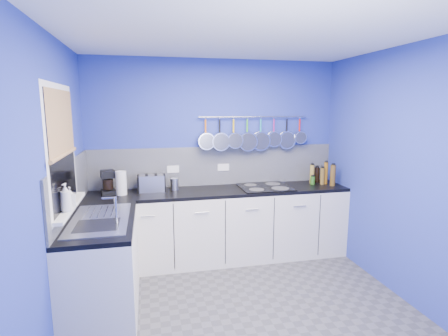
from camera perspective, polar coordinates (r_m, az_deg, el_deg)
name	(u,v)px	position (r m, az deg, el deg)	size (l,w,h in m)	color
floor	(246,312)	(3.58, 3.64, -22.44)	(3.20, 3.00, 0.02)	#47474C
ceiling	(249,32)	(3.08, 4.19, 21.23)	(3.20, 3.00, 0.02)	white
wall_back	(215,158)	(4.54, -1.44, 1.64)	(3.20, 0.02, 2.50)	#28379E
wall_front	(338,249)	(1.76, 18.13, -12.46)	(3.20, 0.02, 2.50)	#28379E
wall_left	(51,191)	(3.07, -26.42, -3.44)	(0.02, 3.00, 2.50)	#28379E
wall_right	(405,175)	(3.86, 27.50, -0.96)	(0.02, 3.00, 2.50)	#28379E
backsplash_back	(216,166)	(4.53, -1.38, 0.35)	(3.20, 0.02, 0.50)	gray
backsplash_left	(71,187)	(3.66, -23.74, -2.83)	(0.02, 1.80, 0.50)	gray
cabinet_run_back	(220,226)	(4.44, -0.62, -9.46)	(3.20, 0.60, 0.86)	silver
worktop_back	(220,191)	(4.31, -0.64, -3.81)	(3.20, 0.60, 0.04)	black
cabinet_run_left	(103,268)	(3.55, -19.15, -15.18)	(0.60, 1.20, 0.86)	silver
worktop_left	(100,222)	(3.39, -19.58, -8.25)	(0.60, 1.20, 0.04)	black
window_frame	(62,149)	(3.30, -25.00, 2.83)	(0.01, 1.00, 1.10)	white
window_glass	(62,149)	(3.30, -24.92, 2.84)	(0.01, 0.90, 1.00)	black
bamboo_blind	(61,123)	(3.28, -25.07, 6.74)	(0.01, 0.90, 0.55)	tan
window_sill	(69,207)	(3.39, -23.95, -5.81)	(0.10, 0.98, 0.03)	white
sink_unit	(100,219)	(3.38, -19.60, -7.87)	(0.50, 0.95, 0.01)	silver
mixer_tap	(116,210)	(3.16, -17.24, -6.61)	(0.12, 0.08, 0.26)	silver
socket_left	(173,169)	(4.45, -8.31, -0.19)	(0.15, 0.01, 0.09)	white
socket_right	(223,167)	(4.54, -0.11, 0.12)	(0.15, 0.01, 0.09)	white
pot_rail	(254,117)	(4.56, 4.92, 8.33)	(0.02, 0.02, 1.45)	silver
soap_bottle_a	(66,198)	(3.16, -24.47, -4.42)	(0.09, 0.09, 0.24)	white
soap_bottle_b	(70,197)	(3.32, -23.87, -4.32)	(0.08, 0.08, 0.17)	white
paper_towel	(121,183)	(4.20, -16.46, -2.37)	(0.12, 0.12, 0.28)	white
coffee_maker	(108,182)	(4.27, -18.44, -2.25)	(0.16, 0.18, 0.28)	black
toaster	(151,183)	(4.30, -11.77, -2.44)	(0.31, 0.18, 0.20)	silver
canister	(175,184)	(4.32, -8.09, -2.61)	(0.10, 0.10, 0.15)	silver
hob	(265,187)	(4.45, 6.72, -3.10)	(0.63, 0.56, 0.01)	black
pan_0	(206,133)	(4.41, -3.02, 5.68)	(0.21, 0.12, 0.40)	silver
pan_1	(220,134)	(4.44, -0.70, 5.62)	(0.23, 0.12, 0.42)	silver
pan_2	(234,133)	(4.48, 1.58, 5.80)	(0.21, 0.12, 0.40)	silver
pan_3	(247,134)	(4.53, 3.82, 5.55)	(0.25, 0.08, 0.44)	silver
pan_4	(261,134)	(4.59, 6.01, 5.58)	(0.25, 0.07, 0.44)	silver
pan_5	(274,132)	(4.65, 8.15, 5.86)	(0.21, 0.06, 0.40)	silver
pan_6	(287,133)	(4.71, 10.22, 5.67)	(0.24, 0.06, 0.43)	silver
pan_7	(300,130)	(4.78, 12.25, 6.06)	(0.17, 0.08, 0.36)	silver
condiment_0	(324,178)	(4.89, 16.09, -1.53)	(0.07, 0.07, 0.13)	black
condiment_1	(317,175)	(4.87, 14.94, -1.09)	(0.07, 0.07, 0.20)	black
condiment_2	(312,174)	(4.79, 14.19, -0.96)	(0.06, 0.06, 0.25)	olive
condiment_3	(326,173)	(4.80, 16.31, -0.81)	(0.05, 0.05, 0.29)	#8C5914
condiment_4	(322,176)	(4.76, 15.79, -1.29)	(0.06, 0.06, 0.22)	brown
condiment_5	(313,180)	(4.74, 14.28, -1.96)	(0.06, 0.06, 0.10)	#265919
condiment_6	(333,175)	(4.71, 17.37, -1.15)	(0.07, 0.07, 0.27)	brown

